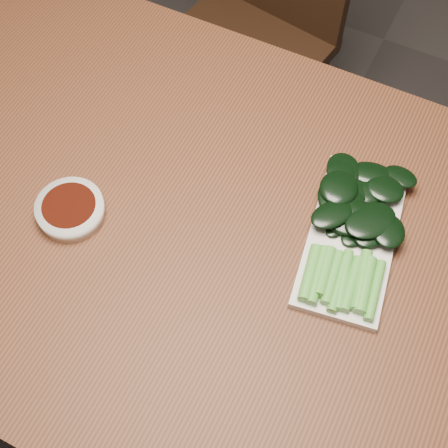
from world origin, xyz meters
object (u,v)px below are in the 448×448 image
table (207,248)px  gai_lan (354,223)px  chair_far (254,24)px  sauce_bowl (70,210)px  serving_plate (352,238)px

table → gai_lan: 0.25m
table → chair_far: chair_far is taller
sauce_bowl → gai_lan: gai_lan is taller
sauce_bowl → serving_plate: 0.43m
serving_plate → gai_lan: 0.02m
serving_plate → table: bearing=-159.6°
chair_far → gai_lan: size_ratio=3.17×
table → sauce_bowl: sauce_bowl is taller
table → gai_lan: bearing=24.1°
table → serving_plate: bearing=20.4°
table → serving_plate: size_ratio=4.83×
sauce_bowl → gai_lan: 0.43m
sauce_bowl → chair_far: bearing=92.8°
sauce_bowl → gai_lan: (0.40, 0.17, 0.01)m
serving_plate → gai_lan: gai_lan is taller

